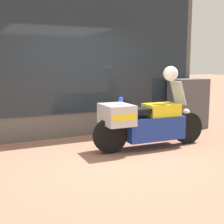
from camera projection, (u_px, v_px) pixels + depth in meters
name	position (u px, v px, depth m)	size (l,w,h in m)	color
ground_plane	(110.00, 158.00, 5.52)	(60.00, 60.00, 0.00)	#8E604C
shop_building	(52.00, 49.00, 6.79)	(6.37, 0.55, 3.93)	#56514C
window_display	(91.00, 112.00, 7.45)	(4.85, 0.30, 2.09)	slate
paramedic_motorcycle	(145.00, 122.00, 6.05)	(2.41, 0.70, 1.31)	black
utility_cabinet	(188.00, 104.00, 7.91)	(0.94, 0.52, 1.26)	#4C4C51
white_helmet	(171.00, 74.00, 6.13)	(0.29, 0.29, 0.29)	white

